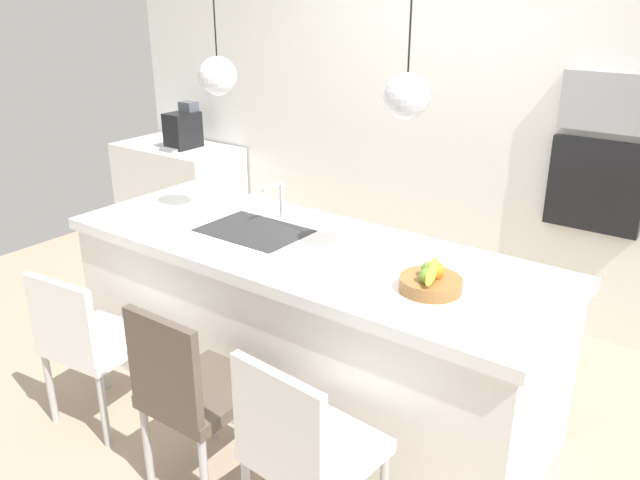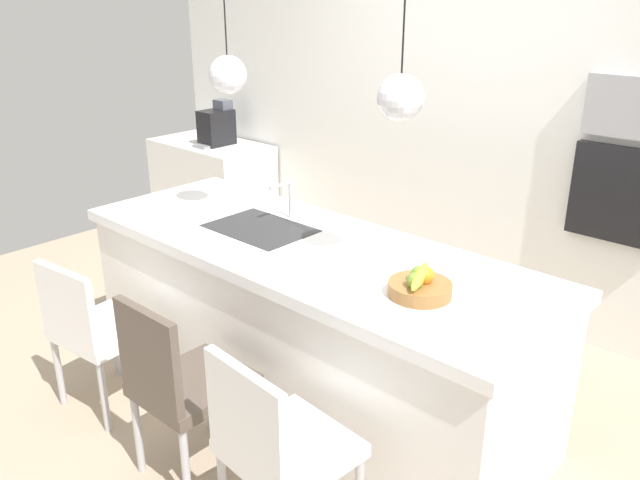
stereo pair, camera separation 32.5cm
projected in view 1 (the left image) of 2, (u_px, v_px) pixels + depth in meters
floor at (306, 393)px, 3.66m from camera, size 6.60×6.60×0.00m
back_wall at (452, 118)px, 4.42m from camera, size 6.00×0.10×2.60m
kitchen_island at (305, 322)px, 3.49m from camera, size 2.67×0.96×0.90m
sink_basin at (254, 231)px, 3.52m from camera, size 0.56×0.40×0.02m
faucet at (279, 196)px, 3.63m from camera, size 0.02×0.17×0.22m
fruit_bowl at (431, 281)px, 2.81m from camera, size 0.27×0.27×0.16m
side_counter at (180, 192)px, 5.79m from camera, size 1.10×0.60×0.84m
coffee_machine at (183, 129)px, 5.52m from camera, size 0.20×0.35×0.38m
microwave at (609, 102)px, 3.73m from camera, size 0.54×0.08×0.34m
oven at (596, 186)px, 3.91m from camera, size 0.56×0.08×0.56m
chair_near at (87, 339)px, 3.26m from camera, size 0.49×0.47×0.86m
chair_middle at (193, 389)px, 2.82m from camera, size 0.43×0.48×0.92m
chair_far at (304, 446)px, 2.49m from camera, size 0.49×0.48×0.89m
pendant_light_left at (218, 75)px, 3.34m from camera, size 0.20×0.20×0.80m
pendant_light_right at (407, 96)px, 2.73m from camera, size 0.20×0.20×0.80m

